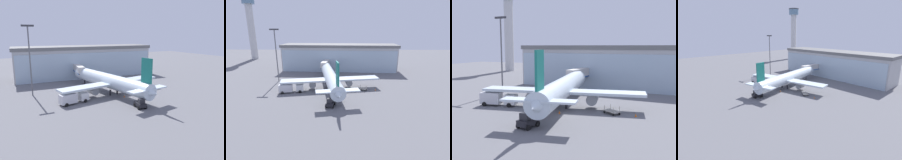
# 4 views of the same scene
# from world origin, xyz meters

# --- Properties ---
(ground) EXTENTS (240.00, 240.00, 0.00)m
(ground) POSITION_xyz_m (0.00, 0.00, 0.00)
(ground) COLOR slate
(terminal_building) EXTENTS (54.24, 15.45, 12.10)m
(terminal_building) POSITION_xyz_m (-0.01, 35.26, 6.05)
(terminal_building) COLOR #ADADAD
(terminal_building) RESTS_ON ground
(jet_bridge) EXTENTS (3.53, 12.38, 5.97)m
(jet_bridge) POSITION_xyz_m (-5.74, 26.08, 4.59)
(jet_bridge) COLOR beige
(jet_bridge) RESTS_ON ground
(apron_light_mast) EXTENTS (3.20, 0.40, 19.14)m
(apron_light_mast) POSITION_xyz_m (-22.80, 14.65, 11.33)
(apron_light_mast) COLOR #59595E
(apron_light_mast) RESTS_ON ground
(airplane) EXTENTS (31.82, 36.62, 11.40)m
(airplane) POSITION_xyz_m (-2.69, 7.01, 3.56)
(airplane) COLOR silver
(airplane) RESTS_ON ground
(catering_truck) EXTENTS (7.60, 3.77, 2.65)m
(catering_truck) POSITION_xyz_m (-14.89, 2.27, 1.47)
(catering_truck) COLOR silver
(catering_truck) RESTS_ON ground
(baggage_cart) EXTENTS (3.22, 2.89, 1.50)m
(baggage_cart) POSITION_xyz_m (7.72, 4.82, 0.50)
(baggage_cart) COLOR #9E998C
(baggage_cart) RESTS_ON ground
(pushback_tug) EXTENTS (2.60, 3.44, 2.30)m
(pushback_tug) POSITION_xyz_m (-1.94, -7.71, 0.97)
(pushback_tug) COLOR black
(pushback_tug) RESTS_ON ground
(safety_cone_nose) EXTENTS (0.36, 0.36, 0.55)m
(safety_cone_nose) POSITION_xyz_m (-0.90, 1.45, 0.28)
(safety_cone_nose) COLOR orange
(safety_cone_nose) RESTS_ON ground
(safety_cone_wingtip) EXTENTS (0.36, 0.36, 0.55)m
(safety_cone_wingtip) POSITION_xyz_m (11.89, 4.56, 0.28)
(safety_cone_wingtip) COLOR orange
(safety_cone_wingtip) RESTS_ON ground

